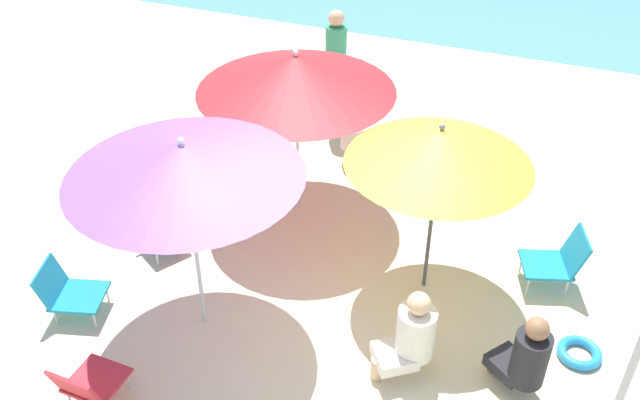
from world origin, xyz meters
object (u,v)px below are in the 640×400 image
object	(u,v)px
beach_chair_a	(88,384)
swim_ring	(579,353)
beach_chair_c	(559,259)
person_a	(336,72)
umbrella_red	(296,73)
beach_chair_d	(159,228)
umbrella_purple	(183,160)
beach_chair_e	(68,290)
person_d	(356,133)
beach_chair_b	(250,133)
person_c	(411,335)
umbrella_yellow	(440,147)
person_b	(525,357)

from	to	relation	value
beach_chair_a	swim_ring	bearing A→B (deg)	-59.88
beach_chair_c	person_a	xyz separation A→B (m)	(-3.25, 2.18, 0.57)
umbrella_red	beach_chair_d	world-z (taller)	umbrella_red
umbrella_purple	beach_chair_e	size ratio (longest dim) A/B	3.10
person_a	beach_chair_d	bearing A→B (deg)	27.35
beach_chair_e	person_a	world-z (taller)	person_a
umbrella_red	person_d	size ratio (longest dim) A/B	2.46
beach_chair_e	person_a	bearing A→B (deg)	58.17
beach_chair_b	person_c	distance (m)	4.12
umbrella_yellow	beach_chair_b	world-z (taller)	umbrella_yellow
beach_chair_d	beach_chair_e	distance (m)	1.24
beach_chair_d	person_b	xyz separation A→B (m)	(4.03, -0.60, 0.19)
beach_chair_d	umbrella_yellow	bearing A→B (deg)	39.49
beach_chair_a	person_d	bearing A→B (deg)	-9.03
beach_chair_c	beach_chair_e	world-z (taller)	beach_chair_c
beach_chair_a	person_b	distance (m)	3.74
umbrella_purple	umbrella_yellow	bearing A→B (deg)	34.33
beach_chair_b	beach_chair_e	bearing A→B (deg)	-69.04
person_c	swim_ring	bearing A→B (deg)	171.40
umbrella_purple	beach_chair_e	world-z (taller)	umbrella_purple
beach_chair_a	person_d	distance (m)	4.64
beach_chair_b	person_c	xyz separation A→B (m)	(2.96, -2.86, 0.13)
beach_chair_b	person_b	bearing A→B (deg)	-7.37
person_a	person_b	world-z (taller)	person_a
person_d	person_b	bearing A→B (deg)	-77.40
beach_chair_b	person_b	world-z (taller)	person_b
umbrella_yellow	beach_chair_b	distance (m)	3.55
umbrella_purple	beach_chair_b	world-z (taller)	umbrella_purple
beach_chair_d	person_a	world-z (taller)	person_a
person_d	beach_chair_a	bearing A→B (deg)	-128.06
beach_chair_b	swim_ring	size ratio (longest dim) A/B	1.85
beach_chair_a	beach_chair_b	distance (m)	4.25
umbrella_purple	person_b	world-z (taller)	umbrella_purple
umbrella_yellow	beach_chair_b	size ratio (longest dim) A/B	2.52
umbrella_purple	person_d	bearing A→B (deg)	82.19
umbrella_red	beach_chair_e	size ratio (longest dim) A/B	3.22
umbrella_purple	beach_chair_a	size ratio (longest dim) A/B	3.79
beach_chair_b	beach_chair_e	xyz separation A→B (m)	(-0.37, -3.34, -0.04)
beach_chair_b	person_c	size ratio (longest dim) A/B	0.81
beach_chair_b	person_a	world-z (taller)	person_a
beach_chair_c	beach_chair_e	size ratio (longest dim) A/B	1.03
person_b	person_c	bearing A→B (deg)	43.69
beach_chair_b	person_b	size ratio (longest dim) A/B	0.82
umbrella_red	person_c	bearing A→B (deg)	-46.36
beach_chair_b	beach_chair_c	distance (m)	4.25
beach_chair_a	beach_chair_b	world-z (taller)	beach_chair_b
beach_chair_b	beach_chair_c	size ratio (longest dim) A/B	1.10
beach_chair_b	person_d	xyz separation A→B (m)	(1.38, 0.33, 0.11)
person_b	swim_ring	size ratio (longest dim) A/B	2.25
person_a	person_b	xyz separation A→B (m)	(3.10, -3.73, -0.46)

